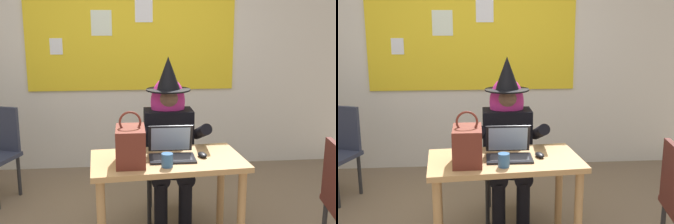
{
  "view_description": "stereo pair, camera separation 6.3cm",
  "coord_description": "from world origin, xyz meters",
  "views": [
    {
      "loc": [
        -0.05,
        -2.73,
        1.68
      ],
      "look_at": [
        0.26,
        0.31,
        1.02
      ],
      "focal_mm": 42.51,
      "sensor_mm": 36.0,
      "label": 1
    },
    {
      "loc": [
        0.01,
        -2.74,
        1.68
      ],
      "look_at": [
        0.26,
        0.31,
        1.02
      ],
      "focal_mm": 42.51,
      "sensor_mm": 36.0,
      "label": 2
    }
  ],
  "objects": [
    {
      "name": "desk_main",
      "position": [
        0.23,
        0.02,
        0.62
      ],
      "size": [
        1.15,
        0.69,
        0.74
      ],
      "rotation": [
        0.0,
        0.0,
        0.08
      ],
      "color": "tan",
      "rests_on": "ground"
    },
    {
      "name": "computer_mouse",
      "position": [
        0.48,
        0.02,
        0.76
      ],
      "size": [
        0.08,
        0.11,
        0.03
      ],
      "primitive_type": "ellipsoid",
      "rotation": [
        0.0,
        0.0,
        0.22
      ],
      "color": "black",
      "rests_on": "desk_main"
    },
    {
      "name": "laptop",
      "position": [
        0.26,
        0.04,
        0.79
      ],
      "size": [
        0.33,
        0.28,
        0.22
      ],
      "rotation": [
        0.0,
        0.0,
        -0.01
      ],
      "color": "black",
      "rests_on": "desk_main"
    },
    {
      "name": "chair_at_desk",
      "position": [
        0.3,
        0.68,
        0.51
      ],
      "size": [
        0.45,
        0.45,
        0.91
      ],
      "rotation": [
        0.0,
        0.0,
        -1.65
      ],
      "color": "black",
      "rests_on": "ground"
    },
    {
      "name": "wall_back_bulletin",
      "position": [
        -0.0,
        1.99,
        1.4
      ],
      "size": [
        5.3,
        2.16,
        2.78
      ],
      "color": "silver",
      "rests_on": "ground"
    },
    {
      "name": "handbag",
      "position": [
        -0.04,
        -0.07,
        0.88
      ],
      "size": [
        0.2,
        0.3,
        0.38
      ],
      "rotation": [
        0.0,
        0.0,
        -0.21
      ],
      "color": "maroon",
      "rests_on": "desk_main"
    },
    {
      "name": "coffee_mug",
      "position": [
        0.21,
        -0.16,
        0.79
      ],
      "size": [
        0.08,
        0.08,
        0.09
      ],
      "primitive_type": "cylinder",
      "color": "#336099",
      "rests_on": "desk_main"
    },
    {
      "name": "person_costumed",
      "position": [
        0.29,
        0.56,
        0.8
      ],
      "size": [
        0.59,
        0.65,
        1.44
      ],
      "rotation": [
        0.0,
        0.0,
        -1.57
      ],
      "color": "black",
      "rests_on": "ground"
    }
  ]
}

